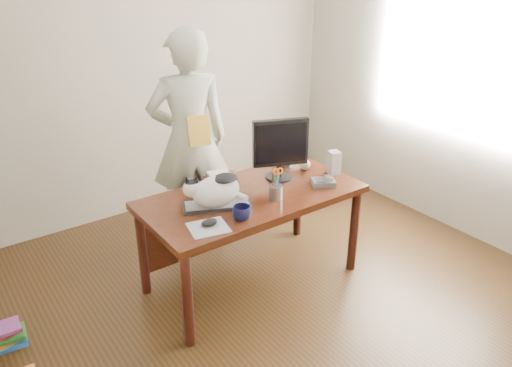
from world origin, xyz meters
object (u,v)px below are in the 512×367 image
Objects in this scene: desk at (246,208)px; mouse at (209,222)px; monitor at (280,146)px; book_stack at (221,179)px; keyboard at (217,205)px; coffee_mug at (242,213)px; pen_cup at (276,190)px; person at (189,140)px; speaker at (334,163)px; phone at (324,182)px; cat at (214,190)px; calculator at (286,159)px; baseball at (305,165)px; book_pile_b at (5,336)px.

desk is 0.60m from mouse.
monitor is 1.71× the size of book_stack.
keyboard is 0.25m from coffee_mug.
person is at bearing 97.19° from pen_cup.
speaker reaches higher than desk.
keyboard is 2.68× the size of speaker.
phone is at bearing -134.44° from speaker.
mouse is (-0.16, -0.20, -0.11)m from cat.
cat is at bearing -171.64° from keyboard.
person reaches higher than phone.
calculator is at bearing 65.24° from monitor.
cat is 1.87× the size of pen_cup.
baseball is 0.21m from calculator.
book_stack is 1.78m from book_pile_b.
speaker is 0.90m from book_stack.
person is at bearing 102.68° from book_stack.
calculator is 0.12× the size of person.
person is at bearing 127.91° from calculator.
coffee_mug reaches higher than calculator.
pen_cup is 1.94× the size of mouse.
baseball reaches higher than book_pile_b.
pen_cup is at bearing 5.91° from cat.
keyboard is 0.12m from cat.
calculator is at bearing 97.48° from baseball.
pen_cup is (-0.23, -0.25, -0.20)m from monitor.
desk is 13.03× the size of coffee_mug.
monitor reaches higher than mouse.
baseball is (0.88, 0.39, -0.01)m from coffee_mug.
calculator is 0.88× the size of book_pile_b.
desk is at bearing 109.91° from pen_cup.
pen_cup is at bearing -50.11° from book_stack.
coffee_mug is at bearing -126.11° from monitor.
coffee_mug is at bearing -90.54° from book_stack.
person is at bearing 146.31° from speaker.
coffee_mug is 0.54× the size of calculator.
book_pile_b is at bearing 167.60° from calculator.
monitor is 2.29× the size of phone.
mouse is (-0.81, -0.31, -0.25)m from monitor.
speaker reaches higher than keyboard.
calculator reaches higher than desk.
baseball is 0.98m from person.
book_stack is 1.08× the size of book_pile_b.
baseball is at bearing 4.42° from book_stack.
book_pile_b is (-1.68, -0.49, -0.85)m from person.
book_pile_b is (-2.46, 0.42, -0.77)m from speaker.
speaker is 0.43m from calculator.
desk is 3.26× the size of keyboard.
cat reaches higher than book_pile_b.
mouse is 0.58× the size of phone.
monitor is 0.85m from person.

